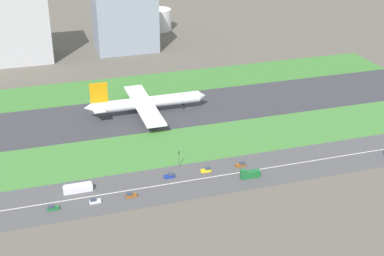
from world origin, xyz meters
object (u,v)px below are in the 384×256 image
at_px(car_3, 170,176).
at_px(car_6, 52,208).
at_px(car_1, 131,195).
at_px(car_0, 241,164).
at_px(hangar_building, 125,21).
at_px(truck_0, 250,174).
at_px(bus_1, 78,188).
at_px(airliner, 145,103).
at_px(traffic_light, 179,158).
at_px(fuel_tank_west, 156,20).
at_px(car_5, 95,201).
at_px(terminal_building, 3,23).
at_px(car_4, 206,170).

xyz_separation_m(car_3, car_6, (-48.74, -10.00, 0.00)).
relative_size(car_1, car_0, 1.00).
relative_size(car_6, hangar_building, 0.10).
height_order(truck_0, bus_1, truck_0).
bearing_deg(truck_0, hangar_building, -86.07).
relative_size(airliner, traffic_light, 9.03).
bearing_deg(car_6, fuel_tank_west, -113.06).
xyz_separation_m(car_5, terminal_building, (-28.96, 192.00, 24.91)).
height_order(truck_0, fuel_tank_west, fuel_tank_west).
xyz_separation_m(car_4, traffic_light, (-9.78, 7.99, 3.37)).
xyz_separation_m(car_4, fuel_tank_west, (35.92, 227.00, 7.29)).
bearing_deg(car_5, hangar_building, -105.00).
relative_size(truck_0, bus_1, 0.72).
bearing_deg(car_4, fuel_tank_west, 81.01).
bearing_deg(car_6, car_3, -168.40).
bearing_deg(car_1, traffic_light, -144.36).
bearing_deg(car_6, terminal_building, -86.12).
xyz_separation_m(airliner, terminal_building, (-67.07, 114.00, 19.60)).
distance_m(airliner, car_4, 69.07).
height_order(car_6, terminal_building, terminal_building).
relative_size(bus_1, car_3, 2.64).
relative_size(bus_1, hangar_building, 0.28).
bearing_deg(airliner, fuel_tank_west, 73.60).
bearing_deg(bus_1, car_0, 0.00).
distance_m(car_0, bus_1, 69.94).
relative_size(car_1, car_6, 1.00).
height_order(bus_1, terminal_building, terminal_building).
xyz_separation_m(car_4, bus_1, (-54.08, -0.00, 0.90)).
relative_size(car_1, car_4, 1.00).
bearing_deg(terminal_building, car_3, -71.26).
distance_m(car_5, fuel_tank_west, 251.86).
distance_m(truck_0, fuel_tank_west, 237.96).
relative_size(airliner, car_0, 14.77).
bearing_deg(airliner, bus_1, -122.42).
bearing_deg(car_4, terminal_building, 113.19).
distance_m(car_6, terminal_building, 194.05).
bearing_deg(hangar_building, car_1, -101.00).
bearing_deg(airliner, car_5, -116.04).
distance_m(car_5, bus_1, 11.25).
relative_size(truck_0, car_6, 1.91).
height_order(car_4, bus_1, bus_1).
bearing_deg(terminal_building, car_1, -77.35).
height_order(car_5, car_0, same).
xyz_separation_m(car_4, hangar_building, (2.44, 182.00, 19.51)).
relative_size(airliner, car_5, 14.77).
distance_m(car_3, fuel_tank_west, 233.02).
bearing_deg(car_3, bus_1, -180.00).
height_order(car_1, car_4, same).
bearing_deg(car_1, car_6, 0.00).
bearing_deg(car_5, bus_1, -63.08).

